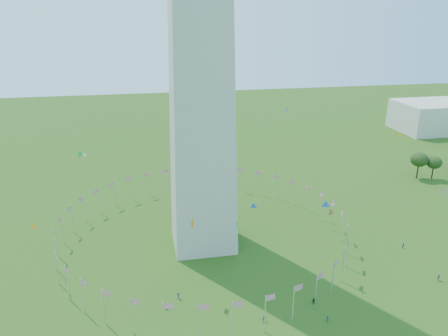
# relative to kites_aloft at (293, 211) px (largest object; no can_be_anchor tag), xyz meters

# --- Properties ---
(flag_ring) EXTENTS (80.24, 80.24, 9.00)m
(flag_ring) POSITION_rel_kites_aloft_xyz_m (-16.44, 26.99, -16.80)
(flag_ring) COLOR silver
(flag_ring) RESTS_ON ground
(gov_building_east_a) EXTENTS (50.00, 30.00, 16.00)m
(gov_building_east_a) POSITION_rel_kites_aloft_xyz_m (133.56, 126.99, -13.30)
(gov_building_east_a) COLOR beige
(gov_building_east_a) RESTS_ON ground
(kites_aloft) EXTENTS (101.94, 80.54, 36.60)m
(kites_aloft) POSITION_rel_kites_aloft_xyz_m (0.00, 0.00, 0.00)
(kites_aloft) COLOR blue
(kites_aloft) RESTS_ON ground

